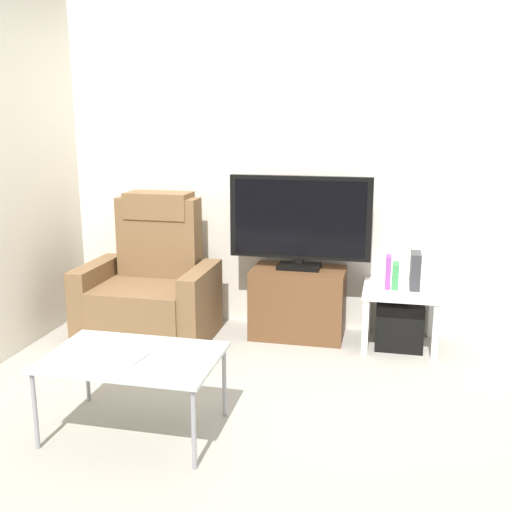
% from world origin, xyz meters
% --- Properties ---
extents(ground_plane, '(6.40, 6.40, 0.00)m').
position_xyz_m(ground_plane, '(0.00, 0.00, 0.00)').
color(ground_plane, '#9E998E').
extents(wall_back, '(6.40, 0.06, 2.60)m').
position_xyz_m(wall_back, '(0.00, 1.13, 1.30)').
color(wall_back, silver).
rests_on(wall_back, ground).
extents(tv_stand, '(0.70, 0.42, 0.53)m').
position_xyz_m(tv_stand, '(0.06, 0.86, 0.27)').
color(tv_stand, brown).
rests_on(tv_stand, ground).
extents(television, '(1.06, 0.20, 0.70)m').
position_xyz_m(television, '(0.06, 0.88, 0.90)').
color(television, black).
rests_on(television, tv_stand).
extents(recliner_armchair, '(0.98, 0.78, 1.08)m').
position_xyz_m(recliner_armchair, '(-1.05, 0.65, 0.37)').
color(recliner_armchair, brown).
rests_on(recliner_armchair, ground).
extents(side_table, '(0.54, 0.54, 0.44)m').
position_xyz_m(side_table, '(0.82, 0.81, 0.37)').
color(side_table, white).
rests_on(side_table, ground).
extents(subwoofer_box, '(0.34, 0.34, 0.34)m').
position_xyz_m(subwoofer_box, '(0.82, 0.81, 0.17)').
color(subwoofer_box, black).
rests_on(subwoofer_box, ground).
extents(book_leftmost, '(0.04, 0.13, 0.24)m').
position_xyz_m(book_leftmost, '(0.72, 0.79, 0.56)').
color(book_leftmost, purple).
rests_on(book_leftmost, side_table).
extents(book_middle, '(0.04, 0.13, 0.19)m').
position_xyz_m(book_middle, '(0.77, 0.79, 0.54)').
color(book_middle, '#388C4C').
rests_on(book_middle, side_table).
extents(game_console, '(0.07, 0.20, 0.26)m').
position_xyz_m(game_console, '(0.91, 0.82, 0.58)').
color(game_console, '#333338').
rests_on(game_console, side_table).
extents(coffee_table, '(0.90, 0.60, 0.44)m').
position_xyz_m(coffee_table, '(-0.57, -0.77, 0.41)').
color(coffee_table, '#B2C6C1').
rests_on(coffee_table, ground).
extents(cell_phone, '(0.09, 0.16, 0.01)m').
position_xyz_m(cell_phone, '(-0.53, -0.81, 0.44)').
color(cell_phone, '#B7B7BC').
rests_on(cell_phone, coffee_table).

